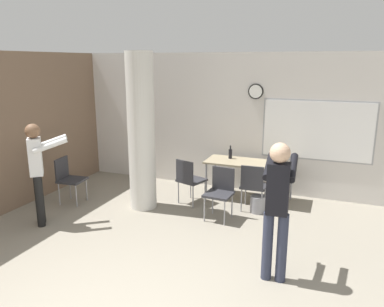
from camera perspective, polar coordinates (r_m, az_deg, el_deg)
name	(u,v)px	position (r m, az deg, el deg)	size (l,w,h in m)	color
wall_left_accent	(8,133)	(7.37, -26.19, 2.88)	(0.12, 7.00, 2.80)	#7A604C
wall_back	(240,123)	(7.75, 7.27, 4.68)	(8.00, 0.15, 2.80)	silver
support_pillar	(141,132)	(6.69, -7.73, 3.20)	(0.48, 0.48, 2.80)	silver
folding_table	(249,165)	(7.26, 8.72, -1.69)	(1.67, 0.68, 0.75)	tan
bottle_on_table	(230,154)	(7.45, 5.86, 0.00)	(0.07, 0.07, 0.26)	black
waste_bin	(258,204)	(6.82, 9.98, -7.59)	(0.27, 0.27, 0.31)	gray
chair_by_left_wall	(69,177)	(7.43, -18.30, -3.39)	(0.49, 0.49, 0.87)	#2D2D33
chair_table_left	(189,178)	(6.98, -0.42, -3.75)	(0.56, 0.56, 0.87)	#2D2D33
chair_table_front	(220,190)	(6.38, 4.33, -5.52)	(0.47, 0.47, 0.87)	#2D2D33
chair_table_right	(253,184)	(6.75, 9.31, -4.58)	(0.45, 0.45, 0.87)	#2D2D33
person_watching_back	(38,166)	(6.47, -22.41, -1.84)	(0.66, 0.62, 1.68)	black
person_playing_side	(277,201)	(4.57, 12.89, -7.09)	(0.40, 0.67, 1.73)	#2D3347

